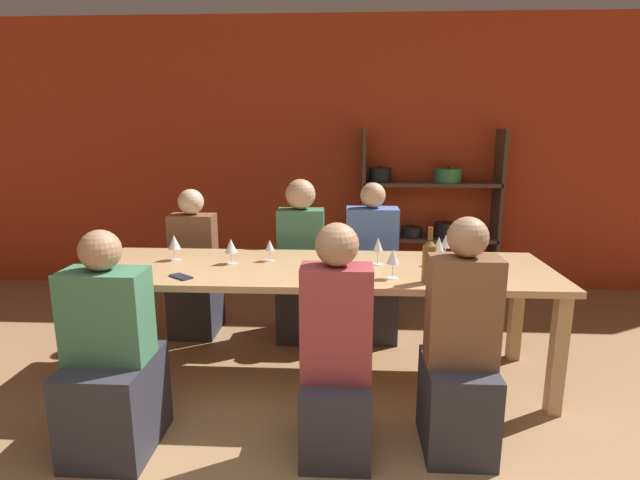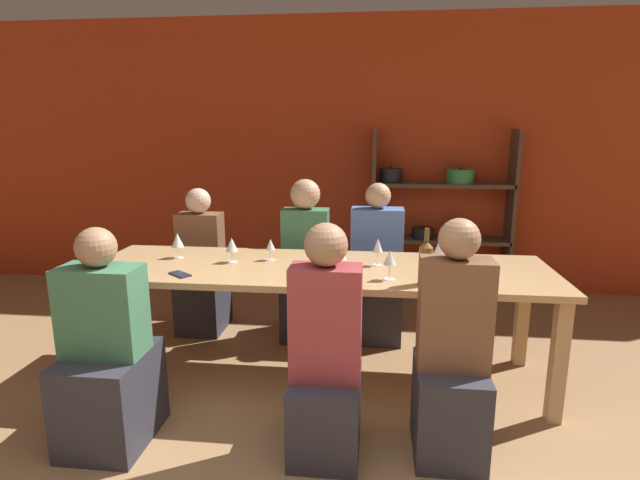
{
  "view_description": "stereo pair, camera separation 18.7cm",
  "coord_description": "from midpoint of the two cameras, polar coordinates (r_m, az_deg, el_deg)",
  "views": [
    {
      "loc": [
        0.14,
        -1.27,
        1.63
      ],
      "look_at": [
        -0.03,
        1.89,
        0.92
      ],
      "focal_mm": 28.0,
      "sensor_mm": 36.0,
      "label": 1
    },
    {
      "loc": [
        0.33,
        -1.25,
        1.63
      ],
      "look_at": [
        -0.03,
        1.89,
        0.92
      ],
      "focal_mm": 28.0,
      "sensor_mm": 36.0,
      "label": 2
    }
  ],
  "objects": [
    {
      "name": "wine_bottle_green",
      "position": [
        2.86,
        10.54,
        -2.32
      ],
      "size": [
        0.08,
        0.08,
        0.32
      ],
      "color": "brown",
      "rests_on": "dining_table"
    },
    {
      "name": "dining_table",
      "position": [
        3.2,
        -1.78,
        -4.42
      ],
      "size": [
        2.93,
        0.87,
        0.77
      ],
      "color": "tan",
      "rests_on": "ground_plane"
    },
    {
      "name": "cell_phone",
      "position": [
        3.08,
        -17.3,
        -4.04
      ],
      "size": [
        0.16,
        0.15,
        0.01
      ],
      "color": "#1E2338",
      "rests_on": "dining_table"
    },
    {
      "name": "wine_glass_white_c",
      "position": [
        3.03,
        15.54,
        -2.2
      ],
      "size": [
        0.08,
        0.08,
        0.15
      ],
      "color": "white",
      "rests_on": "dining_table"
    },
    {
      "name": "person_far_a",
      "position": [
        3.98,
        4.49,
        -4.66
      ],
      "size": [
        0.4,
        0.5,
        1.23
      ],
      "rotation": [
        0.0,
        0.0,
        3.14
      ],
      "color": "#2D2D38",
      "rests_on": "ground_plane"
    },
    {
      "name": "person_near_b",
      "position": [
        2.66,
        13.64,
        -13.84
      ],
      "size": [
        0.34,
        0.43,
        1.22
      ],
      "color": "#2D2D38",
      "rests_on": "ground_plane"
    },
    {
      "name": "person_far_c",
      "position": [
        4.17,
        -15.33,
        -4.44
      ],
      "size": [
        0.35,
        0.44,
        1.17
      ],
      "rotation": [
        0.0,
        0.0,
        3.14
      ],
      "color": "#2D2D38",
      "rests_on": "ground_plane"
    },
    {
      "name": "wine_glass_red_c",
      "position": [
        3.26,
        11.83,
        -0.61
      ],
      "size": [
        0.07,
        0.07,
        0.18
      ],
      "color": "white",
      "rests_on": "dining_table"
    },
    {
      "name": "wine_glass_white_e",
      "position": [
        3.44,
        12.67,
        -0.25
      ],
      "size": [
        0.07,
        0.07,
        0.16
      ],
      "color": "white",
      "rests_on": "dining_table"
    },
    {
      "name": "shelf_unit",
      "position": [
        5.03,
        10.71,
        1.42
      ],
      "size": [
        1.34,
        0.3,
        1.62
      ],
      "color": "#4C3828",
      "rests_on": "ground_plane"
    },
    {
      "name": "person_near_c",
      "position": [
        2.57,
        -0.32,
        -14.6
      ],
      "size": [
        0.35,
        0.43,
        1.2
      ],
      "color": "#2D2D38",
      "rests_on": "ground_plane"
    },
    {
      "name": "wine_glass_white_d",
      "position": [
        3.47,
        -17.81,
        -0.32
      ],
      "size": [
        0.08,
        0.08,
        0.17
      ],
      "color": "white",
      "rests_on": "dining_table"
    },
    {
      "name": "wine_glass_red_b",
      "position": [
        3.2,
        4.99,
        -0.66
      ],
      "size": [
        0.07,
        0.07,
        0.18
      ],
      "color": "white",
      "rests_on": "dining_table"
    },
    {
      "name": "wine_glass_red_a",
      "position": [
        3.02,
        11.97,
        -2.08
      ],
      "size": [
        0.06,
        0.06,
        0.15
      ],
      "color": "white",
      "rests_on": "dining_table"
    },
    {
      "name": "wall_back_red",
      "position": [
        5.1,
        0.4,
        9.5
      ],
      "size": [
        8.8,
        0.06,
        2.7
      ],
      "color": "#B23819",
      "rests_on": "ground_plane"
    },
    {
      "name": "wine_glass_empty_b",
      "position": [
        3.09,
        0.81,
        -1.47
      ],
      "size": [
        0.08,
        0.08,
        0.15
      ],
      "color": "white",
      "rests_on": "dining_table"
    },
    {
      "name": "wine_glass_empty_a",
      "position": [
        2.81,
        -1.33,
        -2.73
      ],
      "size": [
        0.08,
        0.08,
        0.15
      ],
      "color": "white",
      "rests_on": "dining_table"
    },
    {
      "name": "person_far_b",
      "position": [
        3.93,
        -3.53,
        -4.33
      ],
      "size": [
        0.35,
        0.44,
        1.26
      ],
      "rotation": [
        0.0,
        0.0,
        3.14
      ],
      "color": "#2D2D38",
      "rests_on": "ground_plane"
    },
    {
      "name": "wine_glass_white_b",
      "position": [
        3.31,
        -7.38,
        -0.69
      ],
      "size": [
        0.06,
        0.06,
        0.14
      ],
      "color": "white",
      "rests_on": "dining_table"
    },
    {
      "name": "person_near_a",
      "position": [
        2.85,
        -24.47,
        -13.6
      ],
      "size": [
        0.4,
        0.5,
        1.16
      ],
      "color": "#2D2D38",
      "rests_on": "ground_plane"
    },
    {
      "name": "wine_glass_red_d",
      "position": [
        3.28,
        -11.76,
        -0.77
      ],
      "size": [
        0.08,
        0.08,
        0.16
      ],
      "color": "white",
      "rests_on": "dining_table"
    },
    {
      "name": "wine_glass_white_a",
      "position": [
        2.91,
        6.53,
        -2.02
      ],
      "size": [
        0.07,
        0.07,
        0.18
      ],
      "color": "white",
      "rests_on": "dining_table"
    }
  ]
}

